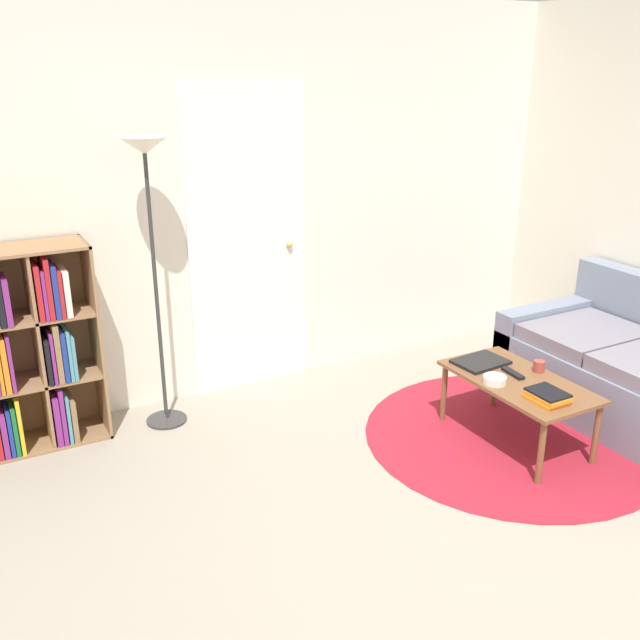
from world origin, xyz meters
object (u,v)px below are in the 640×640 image
(coffee_table, at_px, (518,386))
(cup, at_px, (539,366))
(floor_lamp, at_px, (148,192))
(bowl, at_px, (495,380))
(laptop, at_px, (481,362))
(couch, at_px, (634,371))
(bookshelf, at_px, (6,354))

(coffee_table, distance_m, cup, 0.21)
(floor_lamp, xyz_separation_m, bowl, (1.62, -1.23, -1.04))
(laptop, bearing_deg, cup, -49.45)
(floor_lamp, height_order, coffee_table, floor_lamp)
(coffee_table, bearing_deg, cup, 9.59)
(laptop, height_order, cup, cup)
(couch, relative_size, coffee_table, 1.65)
(laptop, bearing_deg, bookshelf, 157.79)
(laptop, xyz_separation_m, cup, (0.23, -0.27, 0.03))
(cup, bearing_deg, floor_lamp, 148.09)
(floor_lamp, distance_m, coffee_table, 2.45)
(floor_lamp, relative_size, cup, 25.49)
(laptop, height_order, bowl, bowl)
(couch, distance_m, coffee_table, 0.97)
(floor_lamp, distance_m, cup, 2.54)
(couch, xyz_separation_m, coffee_table, (-0.96, 0.06, 0.09))
(couch, height_order, bowl, couch)
(cup, bearing_deg, couch, -6.53)
(floor_lamp, relative_size, couch, 1.17)
(bookshelf, distance_m, laptop, 2.83)
(bookshelf, height_order, coffee_table, bookshelf)
(coffee_table, height_order, bowl, bowl)
(cup, bearing_deg, bowl, 179.80)
(bowl, height_order, cup, cup)
(bookshelf, height_order, laptop, bookshelf)
(floor_lamp, bearing_deg, bookshelf, 173.13)
(couch, relative_size, bowl, 11.15)
(bookshelf, height_order, cup, bookshelf)
(couch, height_order, laptop, couch)
(bookshelf, height_order, bowl, bookshelf)
(bookshelf, bearing_deg, coffee_table, -27.21)
(coffee_table, xyz_separation_m, bowl, (-0.16, 0.03, 0.07))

